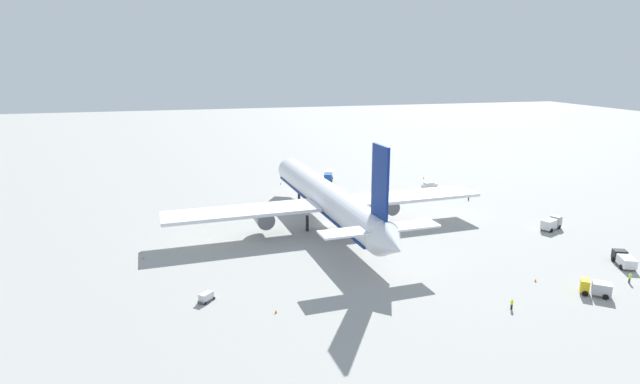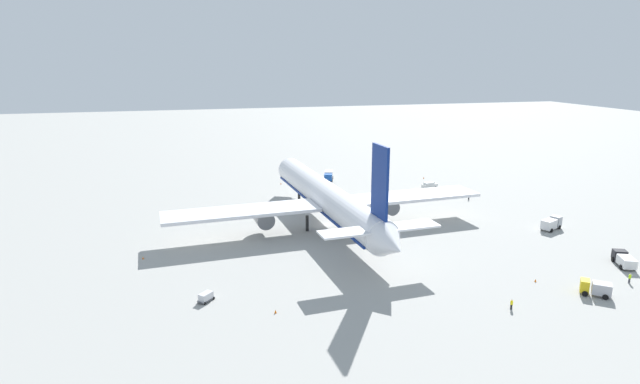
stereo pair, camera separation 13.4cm
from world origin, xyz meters
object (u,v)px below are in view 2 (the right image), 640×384
Objects in this scene: airliner at (327,198)px; traffic_cone_2 at (281,183)px; baggage_cart_0 at (206,297)px; service_truck_2 at (329,175)px; ground_worker_0 at (469,197)px; traffic_cone_1 at (276,311)px; traffic_cone_3 at (143,258)px; service_truck_4 at (596,288)px; service_van at (429,185)px; ground_worker_1 at (630,278)px; traffic_cone_0 at (535,280)px; service_truck_3 at (551,223)px; ground_worker_2 at (512,304)px; traffic_cone_4 at (424,178)px; service_truck_1 at (624,259)px.

airliner reaches higher than traffic_cone_2.
baggage_cart_0 is 78.64m from traffic_cone_2.
service_truck_2 reaches higher than ground_worker_0.
traffic_cone_1 and traffic_cone_3 have the same top height.
service_truck_4 is 0.95× the size of service_van.
airliner reaches higher than ground_worker_1.
baggage_cart_0 is at bearing 82.58° from traffic_cone_0.
service_van is 2.87× the size of ground_worker_1.
service_truck_3 is 10.97× the size of traffic_cone_0.
traffic_cone_2 is (58.22, 50.42, -1.20)m from service_truck_3.
airliner is 49.19m from ground_worker_2.
ground_worker_0 is 85.96m from traffic_cone_3.
traffic_cone_4 is (70.05, -71.71, -0.49)m from baggage_cart_0.
traffic_cone_2 is (74.22, -25.99, -0.49)m from baggage_cart_0.
airliner is at bearing 105.73° from ground_worker_0.
service_truck_1 is at bearing -58.47° from service_truck_4.
ground_worker_0 is 53.60m from traffic_cone_0.
ground_worker_0 is 2.99× the size of traffic_cone_2.
airliner is 45.00× the size of ground_worker_2.
service_truck_2 is 88.45m from traffic_cone_1.
traffic_cone_1 and traffic_cone_2 have the same top height.
service_truck_2 is (81.09, 33.52, 0.28)m from service_truck_1.
ground_worker_0 is at bearing -123.55° from traffic_cone_2.
baggage_cart_0 is at bearing 101.82° from service_truck_3.
ground_worker_0 reaches higher than traffic_cone_4.
ground_worker_1 is (-69.14, -2.59, -0.14)m from service_van.
service_truck_4 is 2.91× the size of ground_worker_0.
traffic_cone_4 is (77.20, -16.83, 0.00)m from traffic_cone_0.
service_truck_1 is 16.93m from service_truck_4.
ground_worker_2 is 2.95× the size of traffic_cone_3.
service_truck_4 reaches higher than traffic_cone_1.
traffic_cone_3 is at bearing 63.81° from service_truck_4.
airliner is 46.69m from service_truck_2.
ground_worker_0 is at bearing -178.96° from traffic_cone_4.
baggage_cart_0 is at bearing 80.49° from ground_worker_1.
ground_worker_1 is 1.08× the size of ground_worker_2.
service_truck_4 reaches higher than traffic_cone_0.
service_truck_2 reaches higher than traffic_cone_2.
ground_worker_0 is 2.99× the size of traffic_cone_4.
ground_worker_0 is 2.99× the size of traffic_cone_1.
ground_worker_2 is at bearing 92.35° from service_truck_4.
baggage_cart_0 reaches higher than traffic_cone_4.
airliner is at bearing 34.39° from traffic_cone_0.
ground_worker_0 is at bearing 3.45° from service_truck_1.
airliner is at bearing -176.58° from traffic_cone_2.
service_van is at bearing 2.15° from ground_worker_1.
service_truck_3 reaches higher than ground_worker_1.
ground_worker_2 is 12.64m from traffic_cone_0.
service_truck_2 reaches higher than service_truck_3.
traffic_cone_1 is at bearing 168.74° from traffic_cone_2.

